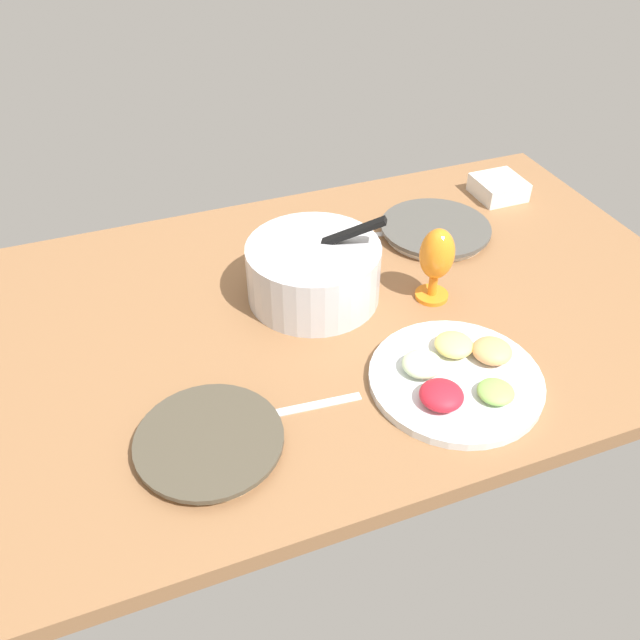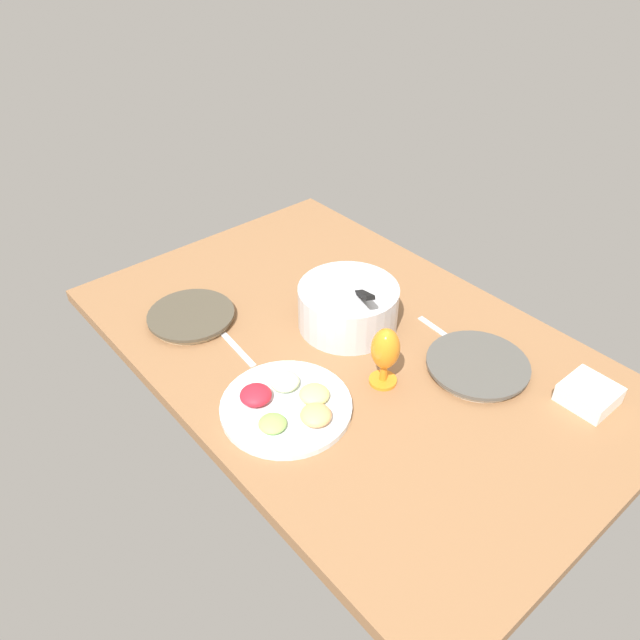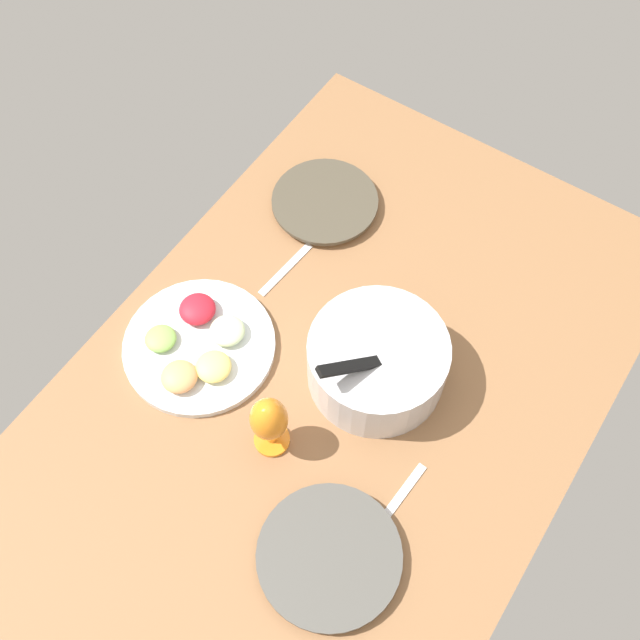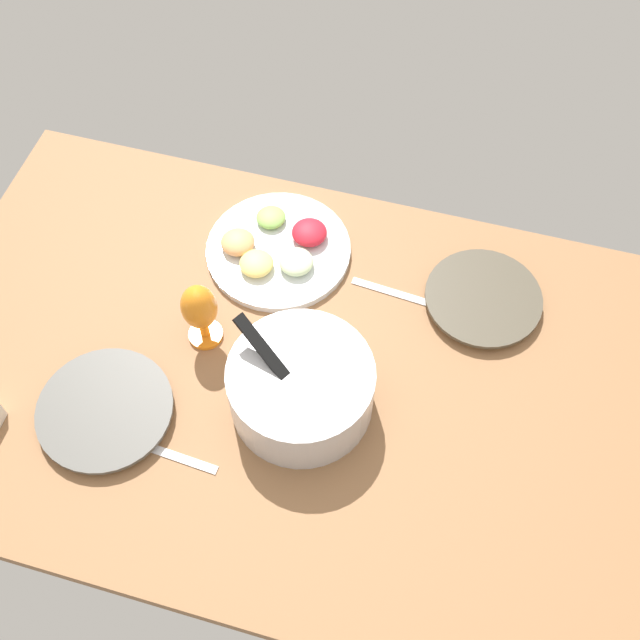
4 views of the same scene
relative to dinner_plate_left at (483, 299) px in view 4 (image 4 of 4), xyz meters
The scene contains 8 objects.
ground_plane 49.08cm from the dinner_plate_left, 36.07° to the left, with size 160.00×104.00×4.00cm, color #8C603D.
dinner_plate_left is the anchor object (origin of this frame).
dinner_plate_right 85.55cm from the dinner_plate_left, 34.28° to the left, with size 28.21×28.21×2.71cm.
mixing_bowl 47.93cm from the dinner_plate_left, 47.09° to the left, with size 29.95×29.71×20.36cm.
fruit_platter 48.70cm from the dinner_plate_left, ahead, with size 33.88×33.88×5.42cm.
hurricane_glass_orange 63.17cm from the dinner_plate_left, 23.53° to the left, with size 7.67×7.67×17.77cm.
fork_by_left_plate 20.98cm from the dinner_plate_left, ahead, with size 18.00×1.80×0.60cm, color silver.
fork_by_right_plate 75.47cm from the dinner_plate_left, 44.94° to the left, with size 18.00×1.80×0.60cm, color silver.
Camera 4 is at (-29.88, 73.46, 147.93)cm, focal length 43.75 mm.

